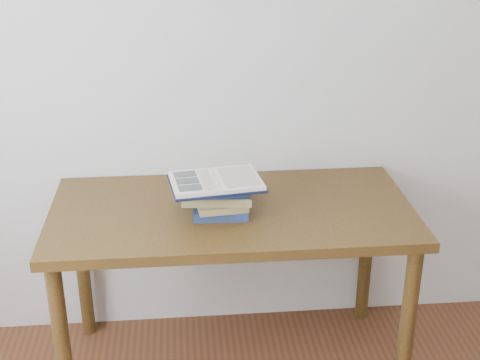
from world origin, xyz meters
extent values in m
cube|color=silver|center=(0.00, 1.75, 1.30)|extent=(3.50, 0.04, 2.60)
cube|color=#4D3313|center=(0.07, 1.38, 0.75)|extent=(1.44, 0.72, 0.04)
cylinder|color=#4D3313|center=(-0.58, 1.08, 0.36)|extent=(0.06, 0.06, 0.73)
cylinder|color=#4D3313|center=(0.73, 1.08, 0.36)|extent=(0.06, 0.06, 0.73)
cylinder|color=#4D3313|center=(-0.58, 1.68, 0.36)|extent=(0.06, 0.06, 0.73)
cylinder|color=#4D3313|center=(0.73, 1.68, 0.36)|extent=(0.06, 0.06, 0.73)
cube|color=#171D45|center=(0.02, 1.33, 0.79)|extent=(0.22, 0.17, 0.04)
cube|color=olive|center=(0.03, 1.32, 0.82)|extent=(0.20, 0.17, 0.03)
cube|color=olive|center=(0.01, 1.34, 0.85)|extent=(0.28, 0.20, 0.03)
cube|color=#171D45|center=(0.03, 1.33, 0.88)|extent=(0.22, 0.17, 0.03)
cube|color=black|center=(0.01, 1.32, 0.90)|extent=(0.37, 0.28, 0.01)
cube|color=beige|center=(-0.08, 1.31, 0.92)|extent=(0.19, 0.25, 0.02)
cube|color=beige|center=(0.09, 1.33, 0.92)|extent=(0.19, 0.25, 0.02)
cylinder|color=beige|center=(0.01, 1.32, 0.91)|extent=(0.04, 0.23, 0.01)
cube|color=black|center=(-0.11, 1.37, 0.92)|extent=(0.09, 0.06, 0.00)
cube|color=black|center=(-0.10, 1.31, 0.92)|extent=(0.09, 0.06, 0.00)
cube|color=black|center=(-0.09, 1.24, 0.92)|extent=(0.09, 0.06, 0.00)
cube|color=beige|center=(-0.03, 1.31, 0.92)|extent=(0.07, 0.19, 0.00)
cube|color=beige|center=(0.10, 1.33, 0.92)|extent=(0.16, 0.21, 0.00)
camera|label=1|loc=(-0.12, -0.99, 1.93)|focal=50.00mm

